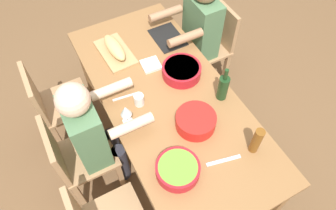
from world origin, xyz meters
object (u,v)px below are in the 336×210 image
at_px(diner_near_right, 197,31).
at_px(bread_loaf, 114,48).
at_px(dining_table, 168,103).
at_px(cutting_board, 115,53).
at_px(chair_near_right, 212,42).
at_px(chair_far_right, 54,103).
at_px(serving_bowl_pasta, 196,120).
at_px(napkin_stack, 151,65).
at_px(wine_bottle, 223,87).
at_px(serving_bowl_fruit, 182,70).
at_px(beer_bottle, 256,141).
at_px(wine_glass, 126,111).
at_px(cup_far_center, 139,100).
at_px(chair_far_center, 75,157).
at_px(serving_bowl_salad, 178,169).
at_px(diner_far_center, 93,132).

distance_m(diner_near_right, bread_loaf, 0.77).
bearing_deg(bread_loaf, dining_table, -163.64).
bearing_deg(bread_loaf, cutting_board, 0.00).
xyz_separation_m(chair_near_right, chair_far_right, (0.00, 1.54, 0.00)).
relative_size(serving_bowl_pasta, bread_loaf, 0.85).
relative_size(chair_far_right, napkin_stack, 6.07).
bearing_deg(wine_bottle, serving_bowl_fruit, 25.18).
xyz_separation_m(bread_loaf, beer_bottle, (-1.22, -0.45, 0.04)).
xyz_separation_m(diner_near_right, wine_glass, (-0.61, 0.93, 0.16)).
height_order(chair_near_right, chair_far_right, same).
bearing_deg(diner_near_right, napkin_stack, 111.49).
relative_size(dining_table, chair_far_right, 2.35).
height_order(chair_near_right, napkin_stack, chair_near_right).
height_order(wine_glass, cup_far_center, wine_glass).
xyz_separation_m(dining_table, chair_far_center, (0.00, 0.77, -0.18)).
height_order(serving_bowl_pasta, cutting_board, serving_bowl_pasta).
bearing_deg(cup_far_center, serving_bowl_fruit, -76.11).
relative_size(diner_near_right, napkin_stack, 8.57).
height_order(chair_far_right, serving_bowl_salad, chair_far_right).
height_order(cutting_board, beer_bottle, beer_bottle).
distance_m(serving_bowl_pasta, napkin_stack, 0.63).
relative_size(chair_far_center, beer_bottle, 3.86).
height_order(chair_far_center, chair_far_right, same).
xyz_separation_m(dining_table, serving_bowl_fruit, (0.14, -0.19, 0.13)).
xyz_separation_m(chair_far_right, serving_bowl_fruit, (-0.41, -0.96, 0.31)).
relative_size(serving_bowl_fruit, napkin_stack, 2.12).
relative_size(dining_table, cup_far_center, 21.19).
relative_size(chair_near_right, serving_bowl_pasta, 3.12).
relative_size(diner_far_center, beer_bottle, 5.45).
relative_size(serving_bowl_pasta, wine_bottle, 0.94).
bearing_deg(bread_loaf, wine_bottle, -146.43).
xyz_separation_m(bread_loaf, wine_glass, (-0.64, 0.17, 0.05)).
xyz_separation_m(dining_table, wine_bottle, (-0.18, -0.34, 0.19)).
bearing_deg(diner_near_right, cup_far_center, 122.72).
bearing_deg(serving_bowl_fruit, serving_bowl_salad, 148.93).
relative_size(bread_loaf, napkin_stack, 2.29).
height_order(serving_bowl_salad, cutting_board, serving_bowl_salad).
bearing_deg(cutting_board, serving_bowl_salad, 177.35).
distance_m(diner_far_center, serving_bowl_pasta, 0.71).
bearing_deg(diner_near_right, dining_table, 133.15).
distance_m(chair_far_center, wine_glass, 0.57).
height_order(diner_near_right, wine_glass, diner_near_right).
relative_size(chair_far_center, serving_bowl_salad, 3.10).
bearing_deg(diner_far_center, serving_bowl_salad, -146.58).
bearing_deg(dining_table, chair_far_center, 90.00).
relative_size(dining_table, bread_loaf, 6.24).
bearing_deg(diner_near_right, cutting_board, 87.37).
height_order(dining_table, wine_glass, wine_glass).
relative_size(dining_table, diner_near_right, 1.66).
bearing_deg(chair_far_right, beer_bottle, -138.41).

